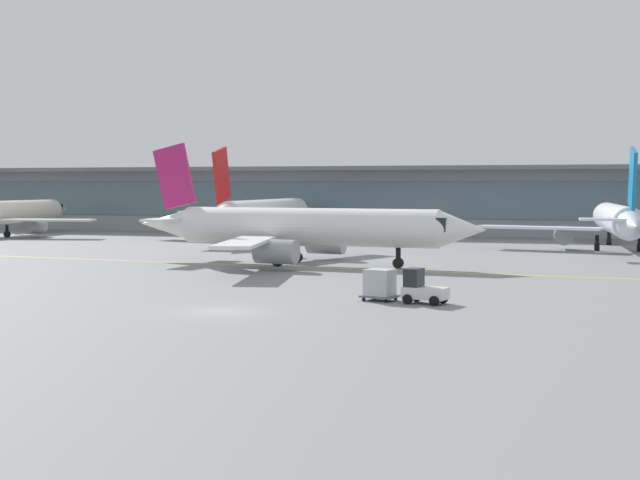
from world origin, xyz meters
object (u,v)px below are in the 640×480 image
(gate_airplane_1, at_px, (264,214))
(gate_airplane_2, at_px, (617,221))
(baggage_tug, at_px, (422,289))
(cargo_dolly_lead, at_px, (380,284))
(taxiing_regional_jet, at_px, (303,228))
(gate_airplane_0, at_px, (0,213))

(gate_airplane_1, bearing_deg, gate_airplane_2, -94.92)
(gate_airplane_2, relative_size, baggage_tug, 11.41)
(cargo_dolly_lead, bearing_deg, taxiing_regional_jet, 130.54)
(gate_airplane_1, xyz_separation_m, taxiing_regional_jet, (15.12, -30.04, -0.11))
(gate_airplane_1, relative_size, baggage_tug, 12.04)
(gate_airplane_2, height_order, cargo_dolly_lead, gate_airplane_2)
(gate_airplane_0, relative_size, taxiing_regional_jet, 0.96)
(gate_airplane_0, bearing_deg, taxiing_regional_jet, -117.02)
(taxiing_regional_jet, bearing_deg, gate_airplane_1, 120.87)
(taxiing_regional_jet, bearing_deg, baggage_tug, -52.28)
(gate_airplane_1, relative_size, taxiing_regional_jet, 1.03)
(taxiing_regional_jet, bearing_deg, gate_airplane_0, 155.59)
(gate_airplane_1, height_order, cargo_dolly_lead, gate_airplane_1)
(gate_airplane_1, bearing_deg, gate_airplane_0, 91.42)
(taxiing_regional_jet, relative_size, baggage_tug, 11.69)
(gate_airplane_1, distance_m, taxiing_regional_jet, 33.63)
(baggage_tug, relative_size, cargo_dolly_lead, 1.19)
(gate_airplane_2, distance_m, baggage_tug, 50.76)
(gate_airplane_1, relative_size, cargo_dolly_lead, 14.32)
(gate_airplane_0, height_order, taxiing_regional_jet, taxiing_regional_jet)
(gate_airplane_1, distance_m, gate_airplane_2, 41.95)
(gate_airplane_0, relative_size, gate_airplane_2, 0.98)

